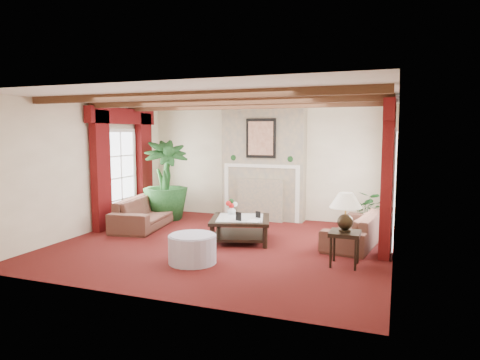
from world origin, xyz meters
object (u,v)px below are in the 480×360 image
at_px(sofa_left, 147,207).
at_px(coffee_table, 240,230).
at_px(potted_palm, 166,197).
at_px(ottoman, 192,249).
at_px(side_table, 344,249).
at_px(sofa_right, 355,223).

distance_m(sofa_left, coffee_table, 2.50).
height_order(sofa_left, potted_palm, potted_palm).
distance_m(coffee_table, ottoman, 1.58).
relative_size(potted_palm, side_table, 3.87).
relative_size(sofa_left, ottoman, 2.93).
bearing_deg(coffee_table, side_table, -39.14).
xyz_separation_m(potted_palm, ottoman, (2.16, -2.90, -0.31)).
bearing_deg(potted_palm, ottoman, -53.27).
bearing_deg(coffee_table, sofa_left, 150.83).
bearing_deg(sofa_left, coffee_table, -111.82).
xyz_separation_m(sofa_left, side_table, (4.49, -1.42, -0.15)).
distance_m(sofa_left, sofa_right, 4.52).
relative_size(side_table, ottoman, 0.71).
bearing_deg(coffee_table, ottoman, -115.30).
distance_m(sofa_right, ottoman, 3.18).
distance_m(sofa_left, potted_palm, 0.79).
xyz_separation_m(coffee_table, ottoman, (-0.25, -1.56, -0.00)).
xyz_separation_m(sofa_right, side_table, (-0.03, -1.46, -0.12)).
distance_m(sofa_left, side_table, 4.71).
bearing_deg(side_table, potted_palm, 153.72).
relative_size(sofa_left, coffee_table, 2.05).
bearing_deg(ottoman, side_table, 16.59).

